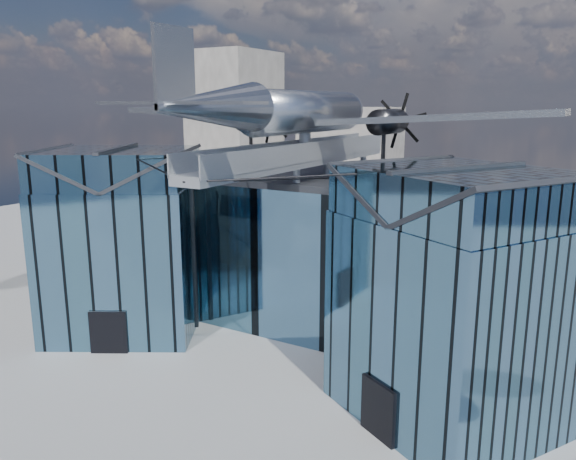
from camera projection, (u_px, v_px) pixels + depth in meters
The scene contains 4 objects.
ground_plane at pixel (271, 356), 32.95m from camera, with size 120.00×120.00×0.00m, color gray.
museum at pixel (318, 244), 36.62m from camera, with size 32.88×24.50×17.60m.
bg_towers at pixel (488, 139), 72.44m from camera, with size 77.00×24.50×26.00m.
tree_side_w at pixel (50, 217), 57.08m from camera, with size 3.15×3.15×4.70m.
Camera 1 is at (16.40, -25.76, 14.46)m, focal length 35.00 mm.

